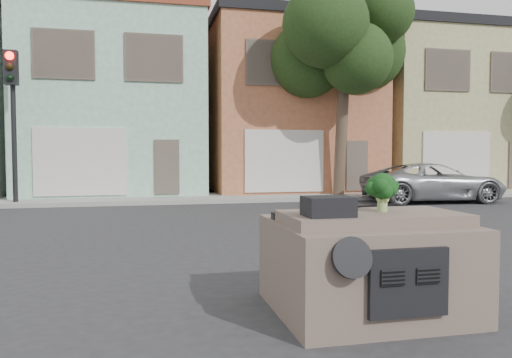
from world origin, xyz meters
name	(u,v)px	position (x,y,z in m)	size (l,w,h in m)	color
ground_plane	(288,256)	(0.00, 0.00, 0.00)	(120.00, 120.00, 0.00)	#303033
sidewalk	(209,198)	(0.00, 10.50, 0.07)	(40.00, 3.00, 0.15)	gray
townhouse_mint	(116,107)	(-3.50, 14.50, 3.77)	(7.20, 8.20, 7.55)	#A1D0B2
townhouse_tan	(282,110)	(4.00, 14.50, 3.77)	(7.20, 8.20, 7.55)	#B16643
townhouse_beige	(427,113)	(11.50, 14.50, 3.77)	(7.20, 8.20, 7.55)	tan
silver_pickup	(433,202)	(7.77, 7.91, 0.00)	(2.31, 5.02, 1.39)	#A2A4A8
traffic_signal	(13,129)	(-6.50, 9.50, 2.55)	(0.40, 0.40, 5.10)	black
tree_near	(342,87)	(5.00, 9.80, 4.25)	(4.40, 4.00, 8.50)	#1F3614
car_dashboard	(365,261)	(0.00, -3.00, 0.56)	(2.00, 1.80, 1.12)	brown
instrument_hump	(328,206)	(-0.58, -3.35, 1.22)	(0.48, 0.38, 0.20)	black
wiper_arm	(374,206)	(0.28, -2.62, 1.13)	(0.70, 0.03, 0.02)	black
broccoli	(383,192)	(0.15, -3.09, 1.34)	(0.35, 0.35, 0.43)	black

